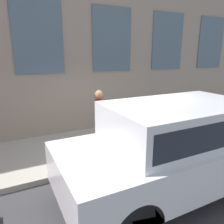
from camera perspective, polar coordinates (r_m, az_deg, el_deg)
ground_plane at (r=5.60m, az=1.04°, el=-13.99°), size 80.00×80.00×0.00m
sidewalk at (r=6.63m, az=-4.27°, el=-8.57°), size 2.60×60.00×0.14m
building_facade at (r=7.53m, az=-9.51°, el=23.59°), size 0.33×40.00×7.71m
fire_hydrant at (r=6.09m, az=3.40°, el=-5.45°), size 0.35×0.46×0.88m
person at (r=6.07m, az=-3.40°, el=-0.32°), size 0.39×0.26×1.62m
parked_truck_silver_near at (r=4.41m, az=16.34°, el=-7.69°), size 1.93×4.46×1.83m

